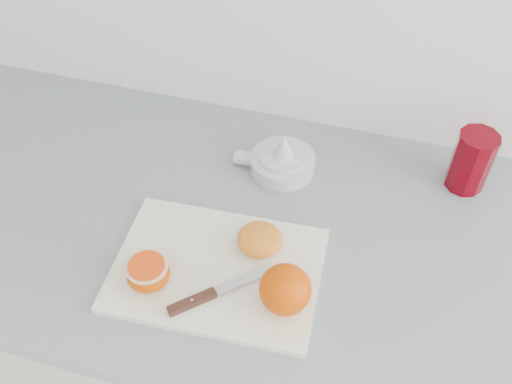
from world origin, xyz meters
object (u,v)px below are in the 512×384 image
(half_orange, at_px, (148,273))
(citrus_juicer, at_px, (282,160))
(red_tumbler, at_px, (471,163))
(counter, at_px, (312,363))
(cutting_board, at_px, (217,270))

(half_orange, distance_m, citrus_juicer, 0.34)
(half_orange, distance_m, red_tumbler, 0.59)
(half_orange, xyz_separation_m, citrus_juicer, (0.13, 0.31, -0.01))
(counter, xyz_separation_m, cutting_board, (-0.16, -0.11, 0.45))
(cutting_board, distance_m, citrus_juicer, 0.26)
(counter, height_order, half_orange, half_orange)
(half_orange, relative_size, red_tumbler, 0.58)
(red_tumbler, bearing_deg, half_orange, -141.88)
(cutting_board, distance_m, red_tumbler, 0.49)
(citrus_juicer, bearing_deg, cutting_board, -99.07)
(counter, distance_m, half_orange, 0.57)
(counter, relative_size, red_tumbler, 19.72)
(half_orange, xyz_separation_m, red_tumbler, (0.47, 0.37, 0.02))
(citrus_juicer, distance_m, red_tumbler, 0.34)
(cutting_board, bearing_deg, counter, 33.87)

